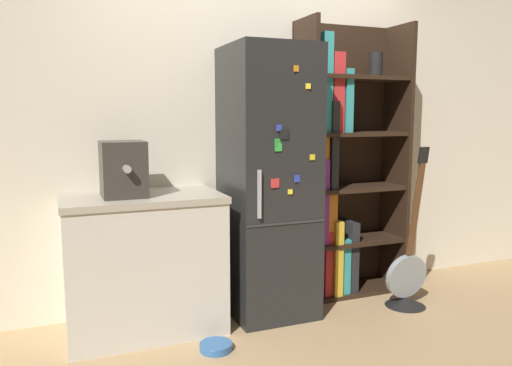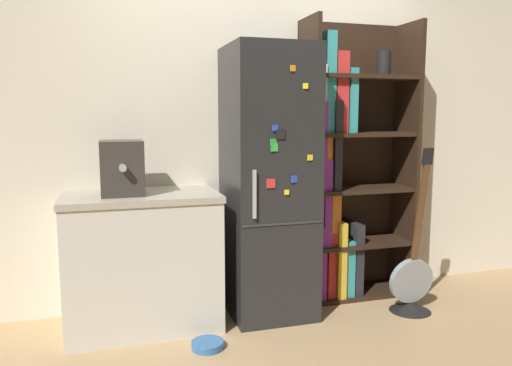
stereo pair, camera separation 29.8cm
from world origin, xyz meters
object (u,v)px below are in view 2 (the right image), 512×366
(espresso_machine, at_px, (122,168))
(guitar, at_px, (411,288))
(refrigerator, at_px, (268,183))
(bookshelf, at_px, (341,174))
(pet_bowl, at_px, (208,344))

(espresso_machine, xyz_separation_m, guitar, (1.92, -0.29, -0.88))
(refrigerator, height_order, bookshelf, bookshelf)
(espresso_machine, bearing_deg, guitar, -8.47)
(bookshelf, xyz_separation_m, pet_bowl, (-1.14, -0.60, -0.91))
(guitar, relative_size, pet_bowl, 5.94)
(guitar, height_order, pet_bowl, guitar)
(espresso_machine, bearing_deg, bookshelf, 6.10)
(pet_bowl, bearing_deg, refrigerator, 40.57)
(guitar, bearing_deg, espresso_machine, 171.53)
(pet_bowl, bearing_deg, bookshelf, 27.64)
(bookshelf, height_order, pet_bowl, bookshelf)
(refrigerator, bearing_deg, guitar, -17.65)
(refrigerator, xyz_separation_m, pet_bowl, (-0.52, -0.45, -0.89))
(espresso_machine, relative_size, pet_bowl, 1.81)
(bookshelf, distance_m, pet_bowl, 1.57)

